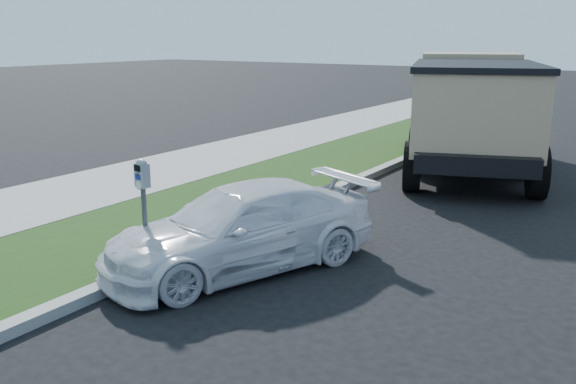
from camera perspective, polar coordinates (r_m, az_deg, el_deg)
The scene contains 5 objects.
ground at distance 8.40m, azimuth 4.36°, elevation -9.37°, with size 120.00×120.00×0.00m, color black.
streetside at distance 13.14m, azimuth -12.97°, elevation -0.55°, with size 6.12×50.00×0.15m.
parking_meter at distance 8.84m, azimuth -13.42°, elevation 0.27°, with size 0.24×0.18×1.57m.
white_wagon at distance 9.11m, azimuth -4.01°, elevation -3.31°, with size 1.72×4.24×1.23m, color white.
dump_truck at distance 16.59m, azimuth 16.77°, elevation 7.76°, with size 4.96×7.84×2.89m.
Camera 1 is at (3.64, -6.77, 3.39)m, focal length 38.00 mm.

